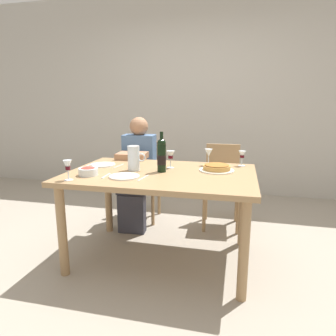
{
  "coord_description": "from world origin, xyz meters",
  "views": [
    {
      "loc": [
        0.6,
        -2.31,
        1.32
      ],
      "look_at": [
        0.06,
        -0.03,
        0.8
      ],
      "focal_mm": 32.3,
      "sensor_mm": 36.0,
      "label": 1
    }
  ],
  "objects": [
    {
      "name": "baked_tart",
      "position": [
        0.43,
        0.15,
        0.79
      ],
      "size": [
        0.29,
        0.29,
        0.06
      ],
      "color": "silver",
      "rests_on": "dining_table"
    },
    {
      "name": "chair_right",
      "position": [
        0.45,
        0.89,
        0.5
      ],
      "size": [
        0.42,
        0.42,
        0.87
      ],
      "rotation": [
        0.0,
        0.0,
        3.2
      ],
      "color": "#9E7A51",
      "rests_on": "ground"
    },
    {
      "name": "knife_left_setting",
      "position": [
        -0.43,
        0.14,
        0.76
      ],
      "size": [
        0.03,
        0.18,
        0.0
      ],
      "primitive_type": "cube",
      "rotation": [
        0.0,
        0.0,
        1.45
      ],
      "color": "silver",
      "rests_on": "dining_table"
    },
    {
      "name": "chair_left",
      "position": [
        -0.45,
        0.91,
        0.5
      ],
      "size": [
        0.42,
        0.42,
        0.87
      ],
      "rotation": [
        0.0,
        0.0,
        3.2
      ],
      "color": "#9E7A51",
      "rests_on": "ground"
    },
    {
      "name": "wine_glass_right_diner",
      "position": [
        0.04,
        0.18,
        0.87
      ],
      "size": [
        0.07,
        0.07,
        0.15
      ],
      "color": "silver",
      "rests_on": "dining_table"
    },
    {
      "name": "water_pitcher",
      "position": [
        -0.24,
        0.01,
        0.85
      ],
      "size": [
        0.15,
        0.1,
        0.21
      ],
      "color": "silver",
      "rests_on": "dining_table"
    },
    {
      "name": "wine_glass_spare",
      "position": [
        0.64,
        0.4,
        0.86
      ],
      "size": [
        0.06,
        0.06,
        0.14
      ],
      "color": "silver",
      "rests_on": "dining_table"
    },
    {
      "name": "fork_left_setting",
      "position": [
        -0.7,
        0.14,
        0.76
      ],
      "size": [
        0.02,
        0.16,
        0.0
      ],
      "primitive_type": "cube",
      "rotation": [
        0.0,
        0.0,
        1.58
      ],
      "color": "silver",
      "rests_on": "dining_table"
    },
    {
      "name": "dinner_plate_left_setting",
      "position": [
        -0.58,
        0.14,
        0.77
      ],
      "size": [
        0.21,
        0.21,
        0.01
      ],
      "primitive_type": "cylinder",
      "color": "silver",
      "rests_on": "dining_table"
    },
    {
      "name": "wine_glass_left_diner",
      "position": [
        0.34,
        0.36,
        0.87
      ],
      "size": [
        0.07,
        0.07,
        0.15
      ],
      "color": "silver",
      "rests_on": "dining_table"
    },
    {
      "name": "wine_bottle",
      "position": [
        0.0,
        0.02,
        0.9
      ],
      "size": [
        0.07,
        0.07,
        0.33
      ],
      "color": "black",
      "rests_on": "dining_table"
    },
    {
      "name": "dining_table",
      "position": [
        0.0,
        0.0,
        0.67
      ],
      "size": [
        1.5,
        1.0,
        0.76
      ],
      "color": "#9E7A51",
      "rests_on": "ground"
    },
    {
      "name": "dinner_plate_right_setting",
      "position": [
        -0.23,
        -0.22,
        0.77
      ],
      "size": [
        0.23,
        0.23,
        0.01
      ],
      "primitive_type": "cylinder",
      "color": "white",
      "rests_on": "dining_table"
    },
    {
      "name": "wine_glass_centre",
      "position": [
        -0.59,
        -0.4,
        0.86
      ],
      "size": [
        0.06,
        0.06,
        0.15
      ],
      "color": "silver",
      "rests_on": "dining_table"
    },
    {
      "name": "salad_bowl",
      "position": [
        -0.52,
        -0.23,
        0.8
      ],
      "size": [
        0.15,
        0.15,
        0.07
      ],
      "color": "silver",
      "rests_on": "dining_table"
    },
    {
      "name": "ground_plane",
      "position": [
        0.0,
        0.0,
        0.0
      ],
      "size": [
        8.0,
        8.0,
        0.0
      ],
      "primitive_type": "plane",
      "color": "gray"
    },
    {
      "name": "spoon_right_setting",
      "position": [
        -0.38,
        -0.22,
        0.76
      ],
      "size": [
        0.02,
        0.16,
        0.0
      ],
      "primitive_type": "cube",
      "rotation": [
        0.0,
        0.0,
        1.62
      ],
      "color": "silver",
      "rests_on": "dining_table"
    },
    {
      "name": "back_wall",
      "position": [
        0.0,
        2.13,
        1.4
      ],
      "size": [
        8.0,
        0.1,
        2.8
      ],
      "primitive_type": "cube",
      "color": "#B2ADA3",
      "rests_on": "ground"
    },
    {
      "name": "knife_right_setting",
      "position": [
        -0.08,
        -0.22,
        0.76
      ],
      "size": [
        0.03,
        0.18,
        0.0
      ],
      "primitive_type": "cube",
      "rotation": [
        0.0,
        0.0,
        1.45
      ],
      "color": "silver",
      "rests_on": "dining_table"
    },
    {
      "name": "diner_left",
      "position": [
        -0.44,
        0.67,
        0.62
      ],
      "size": [
        0.35,
        0.52,
        1.16
      ],
      "rotation": [
        0.0,
        0.0,
        3.2
      ],
      "color": "#4C6B93",
      "rests_on": "ground"
    }
  ]
}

